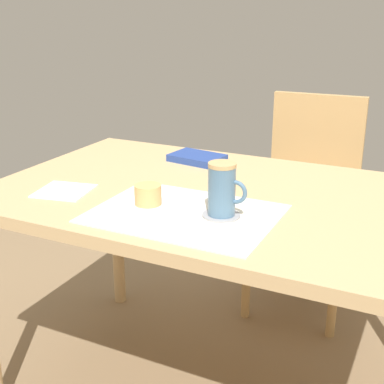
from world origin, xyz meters
The scene contains 9 objects.
dining_table centered at (0.00, 0.00, 0.65)m, with size 1.33×0.84×0.72m.
wooden_chair centered at (0.10, 0.75, 0.49)m, with size 0.44×0.44×0.89m.
placemat centered at (0.00, -0.20, 0.73)m, with size 0.48×0.36×0.00m, color silver.
pastry_plate centered at (-0.10, -0.21, 0.73)m, with size 0.17×0.17×0.01m, color white.
pastry centered at (-0.10, -0.21, 0.77)m, with size 0.07×0.07×0.05m, color #E0A860.
coffee_coaster centered at (0.10, -0.18, 0.73)m, with size 0.10×0.10×0.01m, color #99999E.
coffee_mug centered at (0.10, -0.18, 0.80)m, with size 0.10×0.07×0.14m.
paper_napkin centered at (-0.40, -0.19, 0.73)m, with size 0.15×0.15×0.00m, color white.
small_book centered at (-0.19, 0.27, 0.74)m, with size 0.18×0.12×0.02m, color navy.
Camera 1 is at (0.59, -1.37, 1.25)m, focal length 50.00 mm.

